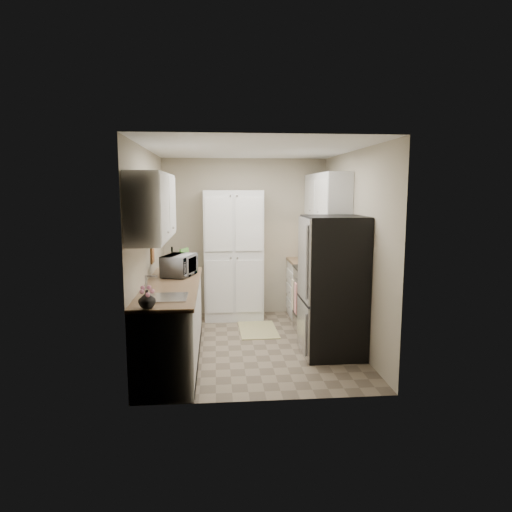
% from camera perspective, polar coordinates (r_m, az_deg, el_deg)
% --- Properties ---
extents(ground, '(3.20, 3.20, 0.00)m').
position_cam_1_polar(ground, '(6.06, -0.36, -11.04)').
color(ground, '#7A6B56').
rests_on(ground, ground).
extents(room_shell, '(2.64, 3.24, 2.52)m').
position_cam_1_polar(room_shell, '(5.73, -0.55, 4.47)').
color(room_shell, '#B4A991').
rests_on(room_shell, ground).
extents(pantry_cabinet, '(0.90, 0.55, 2.00)m').
position_cam_1_polar(pantry_cabinet, '(7.10, -2.85, 0.11)').
color(pantry_cabinet, silver).
rests_on(pantry_cabinet, ground).
extents(base_cabinet_left, '(0.60, 2.30, 0.88)m').
position_cam_1_polar(base_cabinet_left, '(5.53, -10.38, -8.32)').
color(base_cabinet_left, silver).
rests_on(base_cabinet_left, ground).
extents(countertop_left, '(0.63, 2.33, 0.04)m').
position_cam_1_polar(countertop_left, '(5.41, -10.51, -3.65)').
color(countertop_left, '#846647').
rests_on(countertop_left, base_cabinet_left).
extents(base_cabinet_right, '(0.60, 0.80, 0.88)m').
position_cam_1_polar(base_cabinet_right, '(7.22, 6.73, -4.32)').
color(base_cabinet_right, silver).
rests_on(base_cabinet_right, ground).
extents(countertop_right, '(0.63, 0.83, 0.04)m').
position_cam_1_polar(countertop_right, '(7.13, 6.79, -0.71)').
color(countertop_right, '#846647').
rests_on(countertop_right, base_cabinet_right).
extents(electric_range, '(0.71, 0.78, 1.13)m').
position_cam_1_polar(electric_range, '(6.45, 8.05, -5.52)').
color(electric_range, '#B7B7BC').
rests_on(electric_range, ground).
extents(refrigerator, '(0.70, 0.72, 1.70)m').
position_cam_1_polar(refrigerator, '(5.60, 9.63, -3.76)').
color(refrigerator, '#B7B7BC').
rests_on(refrigerator, ground).
extents(microwave, '(0.46, 0.57, 0.27)m').
position_cam_1_polar(microwave, '(5.87, -9.58, -1.17)').
color(microwave, silver).
rests_on(microwave, countertop_left).
extents(wine_bottle, '(0.08, 0.08, 0.30)m').
position_cam_1_polar(wine_bottle, '(6.23, -10.44, -0.50)').
color(wine_bottle, black).
rests_on(wine_bottle, countertop_left).
extents(flower_vase, '(0.18, 0.18, 0.17)m').
position_cam_1_polar(flower_vase, '(4.35, -13.47, -5.27)').
color(flower_vase, silver).
rests_on(flower_vase, countertop_left).
extents(cutting_board, '(0.11, 0.22, 0.28)m').
position_cam_1_polar(cutting_board, '(6.39, -8.82, -0.32)').
color(cutting_board, '#4E9A37').
rests_on(cutting_board, countertop_left).
extents(toaster_oven, '(0.36, 0.40, 0.19)m').
position_cam_1_polar(toaster_oven, '(7.09, 7.38, 0.15)').
color(toaster_oven, '#B7B8BD').
rests_on(toaster_oven, countertop_right).
extents(fruit_basket, '(0.27, 0.27, 0.10)m').
position_cam_1_polar(fruit_basket, '(7.05, 7.36, 1.29)').
color(fruit_basket, orange).
rests_on(fruit_basket, toaster_oven).
extents(kitchen_mat, '(0.54, 0.86, 0.01)m').
position_cam_1_polar(kitchen_mat, '(6.65, 0.25, -9.22)').
color(kitchen_mat, '#C3BC7C').
rests_on(kitchen_mat, ground).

